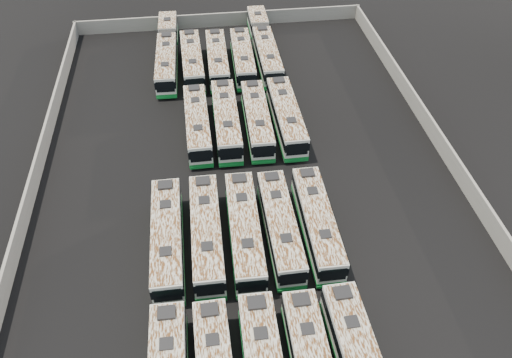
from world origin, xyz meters
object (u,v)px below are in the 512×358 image
(bus_back_far_left, at_px, (167,52))
(bus_back_center, at_px, (217,60))
(bus_midfront_left, at_px, (207,234))
(bus_midback_center, at_px, (226,120))
(bus_back_far_right, at_px, (264,45))
(bus_midfront_center, at_px, (245,231))
(bus_midback_far_right, at_px, (286,117))
(bus_midfront_far_right, at_px, (317,223))
(bus_midfront_right, at_px, (280,226))
(bus_back_left, at_px, (192,61))
(bus_midback_left, at_px, (198,124))
(bus_midback_right, at_px, (257,120))
(bus_midfront_far_left, at_px, (167,238))
(bus_back_right, at_px, (243,58))

(bus_back_far_left, relative_size, bus_back_center, 1.56)
(bus_midfront_left, height_order, bus_midback_center, bus_midback_center)
(bus_midfront_left, xyz_separation_m, bus_back_far_right, (10.34, 34.57, -0.02))
(bus_midfront_center, distance_m, bus_midback_far_right, 18.31)
(bus_midfront_far_right, bearing_deg, bus_midfront_right, -179.65)
(bus_midfront_right, height_order, bus_midfront_far_right, bus_midfront_far_right)
(bus_back_left, bearing_deg, bus_midback_far_right, -55.11)
(bus_midfront_far_right, height_order, bus_midback_center, bus_midback_center)
(bus_midfront_far_right, bearing_deg, bus_midfront_center, -178.47)
(bus_midfront_left, relative_size, bus_back_far_right, 0.65)
(bus_midfront_right, bearing_deg, bus_midfront_center, -178.06)
(bus_midfront_left, xyz_separation_m, bus_back_left, (-0.08, 31.29, -0.01))
(bus_midfront_right, xyz_separation_m, bus_midback_left, (-6.91, 16.87, 0.01))
(bus_midback_center, relative_size, bus_midback_right, 1.03)
(bus_midfront_right, xyz_separation_m, bus_back_far_right, (3.48, 34.56, 0.03))
(bus_midback_left, bearing_deg, bus_back_far_left, 100.36)
(bus_back_center, bearing_deg, bus_midback_far_right, -62.80)
(bus_midfront_center, height_order, bus_back_center, bus_midfront_center)
(bus_midback_far_right, xyz_separation_m, bus_back_far_right, (-0.09, 17.75, -0.05))
(bus_midback_center, distance_m, bus_midback_right, 3.62)
(bus_midback_center, bearing_deg, bus_midback_left, -176.83)
(bus_midback_right, bearing_deg, bus_midfront_left, -111.34)
(bus_midfront_right, bearing_deg, bus_midback_right, 89.36)
(bus_midfront_right, relative_size, bus_back_left, 0.97)
(bus_back_center, bearing_deg, bus_midfront_center, -88.75)
(bus_midfront_far_left, bearing_deg, bus_midback_right, 57.97)
(bus_midback_right, bearing_deg, bus_midfront_far_right, -77.36)
(bus_midfront_center, xyz_separation_m, bus_back_left, (-3.58, 31.41, -0.02))
(bus_midback_left, xyz_separation_m, bus_back_right, (6.92, 14.33, 0.00))
(bus_midback_center, bearing_deg, bus_midback_right, -2.83)
(bus_midfront_far_left, xyz_separation_m, bus_midfront_right, (10.43, 0.10, -0.06))
(bus_midfront_right, xyz_separation_m, bus_back_far_left, (-10.34, 34.42, 0.02))
(bus_midback_left, bearing_deg, bus_midback_center, 1.80)
(bus_midfront_far_right, xyz_separation_m, bus_midback_center, (-7.04, 17.03, 0.07))
(bus_midfront_right, xyz_separation_m, bus_midback_right, (0.08, 16.80, 0.03))
(bus_midfront_right, height_order, bus_back_left, bus_back_left)
(bus_midfront_left, bearing_deg, bus_midfront_right, 0.72)
(bus_midfront_far_right, bearing_deg, bus_back_far_left, 112.39)
(bus_midfront_center, xyz_separation_m, bus_back_center, (-0.14, 31.30, -0.04))
(bus_back_center, relative_size, bus_back_right, 1.00)
(bus_back_center, height_order, bus_back_far_right, bus_back_far_right)
(bus_midfront_far_right, height_order, bus_back_far_left, bus_back_far_left)
(bus_midfront_center, distance_m, bus_midback_left, 17.37)
(bus_midback_right, bearing_deg, bus_back_left, 117.01)
(bus_back_far_left, height_order, bus_back_far_right, bus_back_far_right)
(bus_back_far_left, bearing_deg, bus_midfront_center, -77.15)
(bus_midback_right, xyz_separation_m, bus_back_right, (-0.07, 14.40, -0.01))
(bus_midfront_left, relative_size, bus_back_center, 1.02)
(bus_back_left, relative_size, bus_back_center, 1.01)
(bus_midfront_left, xyz_separation_m, bus_midback_right, (6.95, 16.81, -0.02))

